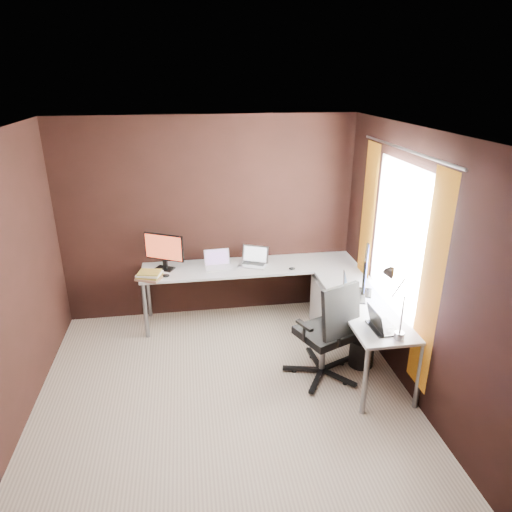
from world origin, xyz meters
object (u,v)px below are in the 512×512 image
Objects in this scene: drawer_pedestal at (332,304)px; laptop_black_small at (380,324)px; monitor_left at (164,250)px; office_chair at (325,349)px; laptop_silver at (254,261)px; desk_lamp at (394,294)px; laptop_black_big at (351,292)px; wastebasket at (361,352)px; laptop_white at (218,263)px; monitor_right at (365,270)px; book_stack at (150,275)px.

laptop_black_small reaches higher than drawer_pedestal.
office_chair is (1.62, -1.37, -0.66)m from monitor_left.
laptop_silver is 2.09m from desk_lamp.
laptop_black_big reaches higher than laptop_black_small.
laptop_silver is at bearing 128.93° from wastebasket.
desk_lamp is (0.07, -0.81, 0.37)m from laptop_black_big.
laptop_silver is 1.33× the size of wastebasket.
laptop_white is 0.29× the size of office_chair.
desk_lamp reaches higher than monitor_left.
monitor_left is 0.42× the size of office_chair.
laptop_white is at bearing 72.62° from laptop_black_big.
monitor_right is 1.34× the size of laptop_silver.
laptop_white is 1.67m from laptop_black_big.
desk_lamp is at bearing -92.35° from wastebasket.
office_chair is (0.54, -1.34, -0.46)m from laptop_silver.
laptop_silver is at bearing 157.19° from drawer_pedestal.
office_chair is at bearing 152.49° from laptop_black_big.
desk_lamp reaches higher than monitor_right.
laptop_black_small is at bearing -65.70° from office_chair.
book_stack is (-2.29, 0.73, -0.23)m from monitor_right.
laptop_black_big is at bearing -40.78° from laptop_white.
laptop_white is at bearing 139.92° from wastebasket.
laptop_white is (-1.36, 0.37, 0.48)m from drawer_pedestal.
monitor_right is at bearing -17.65° from book_stack.
wastebasket is at bearing -44.04° from laptop_white.
drawer_pedestal is at bearing 106.55° from desk_lamp.
monitor_right is 0.89m from wastebasket.
monitor_right is 1.35× the size of laptop_black_big.
laptop_silver is at bearing -2.55° from laptop_white.
office_chair is at bearing 150.57° from monitor_right.
drawer_pedestal is 2.14m from monitor_left.
book_stack is at bearing 176.03° from drawer_pedestal.
laptop_white reaches higher than book_stack.
office_chair is 0.49m from wastebasket.
laptop_white is at bearing 164.70° from drawer_pedestal.
office_chair is (-0.42, 0.48, -0.83)m from desk_lamp.
book_stack is 2.51m from wastebasket.
monitor_left is 1.10m from laptop_silver.
book_stack is at bearing -94.04° from monitor_left.
laptop_white is 2.32m from desk_lamp.
monitor_left is 2.35m from monitor_right.
desk_lamp is at bearing -88.20° from drawer_pedestal.
wastebasket is at bearing -135.45° from laptop_black_big.
book_stack is 0.52× the size of desk_lamp.
monitor_right is 0.28m from laptop_black_big.
monitor_left is at bearing 57.64° from book_stack.
laptop_silver is 1.27m from book_stack.
monitor_left is at bearing 81.46° from laptop_black_big.
drawer_pedestal is 1.10m from laptop_silver.
laptop_black_big is 1.26× the size of laptop_black_small.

